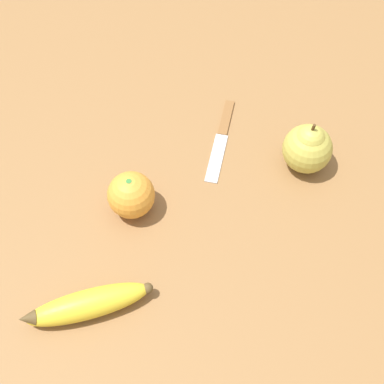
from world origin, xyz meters
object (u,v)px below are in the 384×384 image
(banana, at_px, (87,304))
(paring_knife, at_px, (222,136))
(orange, at_px, (131,195))
(pear, at_px, (308,147))

(banana, distance_m, paring_knife, 0.38)
(orange, bearing_deg, paring_knife, -1.61)
(banana, height_order, paring_knife, banana)
(banana, relative_size, paring_knife, 1.04)
(orange, bearing_deg, banana, -153.48)
(banana, relative_size, pear, 1.74)
(orange, height_order, paring_knife, orange)
(pear, relative_size, paring_knife, 0.60)
(orange, distance_m, pear, 0.30)
(banana, xyz_separation_m, orange, (0.16, 0.08, 0.02))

